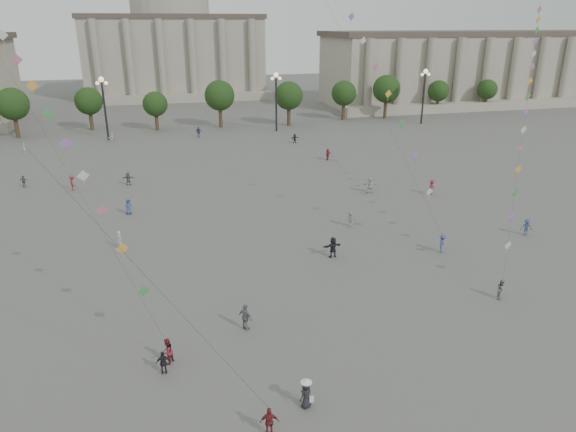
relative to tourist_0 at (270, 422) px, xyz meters
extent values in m
plane|color=#565451|center=(3.12, 3.59, -0.80)|extent=(360.00, 360.00, 0.00)
cube|color=#9C9483|center=(78.12, 98.59, 7.20)|extent=(80.00, 22.00, 16.00)
cube|color=#4C3F37|center=(78.12, 98.59, 15.80)|extent=(81.60, 22.44, 1.20)
cube|color=#9C9483|center=(78.12, 85.59, 0.20)|extent=(84.00, 4.00, 2.00)
cube|color=#9C9483|center=(3.12, 133.59, 9.20)|extent=(46.00, 30.00, 20.00)
cube|color=#4C3F37|center=(3.12, 133.59, 19.80)|extent=(46.92, 30.60, 1.20)
cube|color=#9C9483|center=(3.12, 116.59, 0.20)|extent=(48.30, 4.00, 2.00)
cylinder|color=#9C9483|center=(3.12, 133.59, 21.70)|extent=(21.00, 21.00, 5.00)
cylinder|color=#322619|center=(-26.88, 81.59, 0.96)|extent=(0.70, 0.70, 3.52)
sphere|color=black|center=(-26.88, 81.59, 4.64)|extent=(5.12, 5.12, 5.12)
cylinder|color=#322619|center=(-14.88, 81.59, 0.96)|extent=(0.70, 0.70, 3.52)
sphere|color=black|center=(-14.88, 81.59, 4.64)|extent=(5.12, 5.12, 5.12)
cylinder|color=#322619|center=(-2.88, 81.59, 0.96)|extent=(0.70, 0.70, 3.52)
sphere|color=black|center=(-2.88, 81.59, 4.64)|extent=(5.12, 5.12, 5.12)
cylinder|color=#322619|center=(9.12, 81.59, 0.96)|extent=(0.70, 0.70, 3.52)
sphere|color=black|center=(9.12, 81.59, 4.64)|extent=(5.12, 5.12, 5.12)
cylinder|color=#322619|center=(21.12, 81.59, 0.96)|extent=(0.70, 0.70, 3.52)
sphere|color=black|center=(21.12, 81.59, 4.64)|extent=(5.12, 5.12, 5.12)
cylinder|color=#322619|center=(33.12, 81.59, 0.96)|extent=(0.70, 0.70, 3.52)
sphere|color=black|center=(33.12, 81.59, 4.64)|extent=(5.12, 5.12, 5.12)
cylinder|color=#322619|center=(45.12, 81.59, 0.96)|extent=(0.70, 0.70, 3.52)
sphere|color=black|center=(45.12, 81.59, 4.64)|extent=(5.12, 5.12, 5.12)
cylinder|color=#322619|center=(57.12, 81.59, 0.96)|extent=(0.70, 0.70, 3.52)
sphere|color=black|center=(57.12, 81.59, 4.64)|extent=(5.12, 5.12, 5.12)
cylinder|color=#322619|center=(69.12, 81.59, 0.96)|extent=(0.70, 0.70, 3.52)
sphere|color=black|center=(69.12, 81.59, 4.64)|extent=(5.12, 5.12, 5.12)
cylinder|color=#262628|center=(-11.88, 73.59, 4.20)|extent=(0.36, 0.36, 10.00)
sphere|color=#FFE5B2|center=(-11.88, 73.59, 9.40)|extent=(0.90, 0.90, 0.90)
sphere|color=#FFE5B2|center=(-12.58, 73.59, 8.80)|extent=(0.60, 0.60, 0.60)
sphere|color=#FFE5B2|center=(-11.18, 73.59, 8.80)|extent=(0.60, 0.60, 0.60)
cylinder|color=#262628|center=(18.12, 73.59, 4.20)|extent=(0.36, 0.36, 10.00)
sphere|color=#FFE5B2|center=(18.12, 73.59, 9.40)|extent=(0.90, 0.90, 0.90)
sphere|color=#FFE5B2|center=(17.42, 73.59, 8.80)|extent=(0.60, 0.60, 0.60)
sphere|color=#FFE5B2|center=(18.82, 73.59, 8.80)|extent=(0.60, 0.60, 0.60)
cylinder|color=#262628|center=(48.12, 73.59, 4.20)|extent=(0.36, 0.36, 10.00)
sphere|color=#FFE5B2|center=(48.12, 73.59, 9.40)|extent=(0.90, 0.90, 0.90)
sphere|color=#FFE5B2|center=(47.42, 73.59, 8.80)|extent=(0.60, 0.60, 0.60)
sphere|color=#FFE5B2|center=(48.82, 73.59, 8.80)|extent=(0.60, 0.60, 0.60)
imported|color=navy|center=(3.46, 71.59, 0.15)|extent=(1.17, 0.63, 1.90)
imported|color=black|center=(9.84, 18.61, 0.12)|extent=(1.75, 0.74, 1.83)
imported|color=white|center=(-11.06, 71.06, 0.02)|extent=(1.36, 1.45, 1.63)
imported|color=slate|center=(13.88, 24.86, 0.02)|extent=(1.20, 0.95, 1.63)
imported|color=beige|center=(20.15, 34.51, 0.16)|extent=(1.85, 0.89, 1.91)
imported|color=maroon|center=(26.90, 32.01, 0.10)|extent=(1.33, 1.19, 1.79)
imported|color=black|center=(18.69, 62.79, 0.00)|extent=(1.54, 0.86, 1.59)
imported|color=silver|center=(-23.95, 66.96, -0.06)|extent=(0.62, 0.64, 1.48)
imported|color=slate|center=(-7.79, 45.09, 0.03)|extent=(1.61, 0.86, 1.66)
imported|color=beige|center=(-7.98, 25.12, 0.06)|extent=(0.58, 0.72, 1.71)
imported|color=navy|center=(29.25, 18.46, 0.04)|extent=(1.24, 1.07, 1.67)
imported|color=#5A595E|center=(-20.25, 47.39, -0.04)|extent=(0.94, 0.51, 1.52)
imported|color=maroon|center=(-14.22, 44.53, 0.14)|extent=(1.08, 1.38, 1.88)
imported|color=maroon|center=(20.40, 50.66, 0.03)|extent=(1.42, 1.45, 1.66)
imported|color=#384B7F|center=(-7.48, 34.22, 0.05)|extent=(0.99, 0.89, 1.69)
imported|color=maroon|center=(0.00, 0.00, 0.00)|extent=(0.99, 0.57, 1.59)
imported|color=slate|center=(0.54, 9.44, 0.14)|extent=(1.01, 1.16, 1.87)
imported|color=black|center=(-4.84, 6.15, -0.05)|extent=(0.89, 0.41, 1.48)
imported|color=maroon|center=(-4.58, 7.07, 0.04)|extent=(1.00, 1.02, 1.66)
imported|color=#38417E|center=(19.49, 17.07, 0.04)|extent=(1.17, 1.23, 1.68)
imported|color=slate|center=(19.40, 8.69, -0.04)|extent=(0.91, 0.93, 1.51)
imported|color=black|center=(2.29, 1.42, -0.01)|extent=(0.92, 0.83, 1.57)
cone|color=white|center=(2.29, 1.42, 0.82)|extent=(0.52, 0.52, 0.14)
cylinder|color=white|center=(2.29, 1.42, 0.76)|extent=(0.60, 0.60, 0.02)
cube|color=white|center=(2.54, 1.27, -0.25)|extent=(0.22, 0.10, 0.35)
cylinder|color=#3F3F3F|center=(-7.00, 3.90, 9.47)|extent=(0.02, 0.02, 23.62)
cube|color=#43924F|center=(-5.64, 8.89, 3.28)|extent=(0.76, 0.25, 0.76)
cube|color=#F2A039|center=(-6.69, 10.70, 5.35)|extent=(0.76, 0.25, 0.76)
cube|color=#C26788|center=(-7.74, 12.52, 7.27)|extent=(0.76, 0.25, 0.76)
cube|color=silver|center=(-8.80, 14.34, 9.09)|extent=(0.76, 0.25, 0.76)
cube|color=#9B60C0|center=(-9.85, 16.16, 10.84)|extent=(0.76, 0.25, 0.76)
cube|color=#43924F|center=(-10.90, 17.98, 12.54)|extent=(0.76, 0.25, 0.76)
cube|color=#F2A039|center=(-11.96, 19.79, 14.19)|extent=(0.76, 0.25, 0.76)
cube|color=#C26788|center=(-13.01, 21.61, 15.81)|extent=(0.76, 0.25, 0.76)
cube|color=silver|center=(-14.06, 23.43, 17.40)|extent=(0.76, 0.25, 0.76)
cube|color=silver|center=(19.00, 19.25, 4.17)|extent=(0.76, 0.25, 0.76)
cube|color=#9B60C0|center=(18.51, 21.43, 6.95)|extent=(0.76, 0.25, 0.76)
cube|color=#43924F|center=(18.02, 23.60, 9.52)|extent=(0.76, 0.25, 0.76)
cube|color=#F2A039|center=(17.53, 25.78, 11.96)|extent=(0.76, 0.25, 0.76)
cube|color=#C26788|center=(17.03, 27.96, 14.31)|extent=(0.76, 0.25, 0.76)
cube|color=silver|center=(16.54, 30.13, 16.59)|extent=(0.76, 0.25, 0.76)
cube|color=#9B60C0|center=(16.05, 32.31, 18.82)|extent=(0.76, 0.25, 0.76)
cylinder|color=#3F3F3F|center=(36.66, 30.43, 15.82)|extent=(0.02, 0.02, 63.21)
cube|color=silver|center=(20.73, 10.37, 2.60)|extent=(0.76, 0.25, 0.76)
cube|color=#9B60C0|center=(22.05, 12.04, 4.12)|extent=(0.76, 0.25, 0.76)
cube|color=#43924F|center=(23.38, 13.71, 5.53)|extent=(0.76, 0.25, 0.76)
cube|color=#F2A039|center=(24.71, 15.38, 6.86)|extent=(0.76, 0.25, 0.76)
cube|color=#C26788|center=(26.04, 17.05, 8.15)|extent=(0.76, 0.25, 0.76)
cube|color=silver|center=(27.37, 18.72, 9.40)|extent=(0.76, 0.25, 0.76)
cube|color=#9B60C0|center=(28.69, 20.40, 10.62)|extent=(0.76, 0.25, 0.76)
cube|color=#43924F|center=(30.02, 22.07, 11.81)|extent=(0.76, 0.25, 0.76)
cube|color=#F2A039|center=(31.35, 23.74, 12.98)|extent=(0.76, 0.25, 0.76)
cube|color=#C26788|center=(32.68, 25.41, 14.13)|extent=(0.76, 0.25, 0.76)
cube|color=silver|center=(34.00, 27.08, 15.26)|extent=(0.76, 0.25, 0.76)
cube|color=#9B60C0|center=(35.33, 28.76, 16.38)|extent=(0.76, 0.25, 0.76)
cube|color=#43924F|center=(36.66, 30.43, 17.48)|extent=(0.76, 0.25, 0.76)
cube|color=#F2A039|center=(37.99, 32.10, 18.57)|extent=(0.76, 0.25, 0.76)
cube|color=#C26788|center=(39.32, 33.77, 19.65)|extent=(0.76, 0.25, 0.76)
cube|color=silver|center=(40.64, 35.44, 20.72)|extent=(0.76, 0.25, 0.76)
camera|label=1|loc=(-4.19, -19.42, 18.21)|focal=32.00mm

